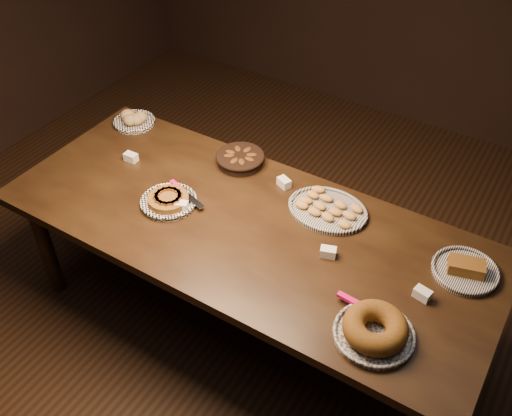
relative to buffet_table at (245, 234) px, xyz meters
The scene contains 9 objects.
ground 0.68m from the buffet_table, ahead, with size 5.00×5.00×0.00m, color black.
buffet_table is the anchor object (origin of this frame).
apple_tart_plate 0.41m from the buffet_table, 168.51° to the right, with size 0.32×0.28×0.05m.
madeleine_platter 0.42m from the buffet_table, 43.08° to the left, with size 0.39×0.32×0.05m.
bundt_cake_plate 0.84m from the buffet_table, 20.11° to the right, with size 0.37×0.32×0.10m.
croissant_basket 0.48m from the buffet_table, 125.78° to the left, with size 0.28×0.28×0.07m.
bread_roll_plate 1.09m from the buffet_table, 159.64° to the left, with size 0.25×0.25×0.08m.
loaf_plate 1.01m from the buffet_table, 13.35° to the left, with size 0.29×0.29×0.07m.
tent_cards 0.13m from the buffet_table, 59.47° to the left, with size 1.74×0.49×0.04m.
Camera 1 is at (1.10, -1.67, 2.59)m, focal length 40.00 mm.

